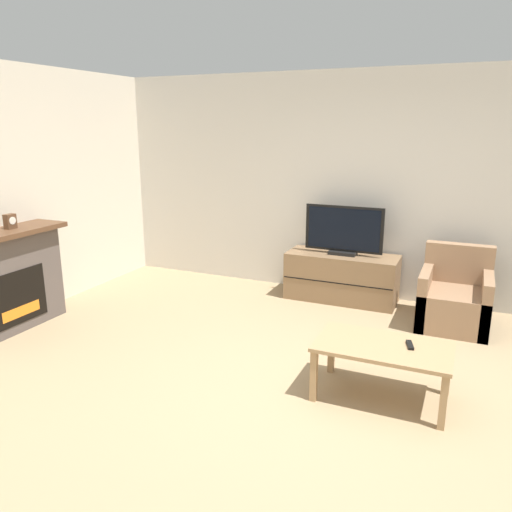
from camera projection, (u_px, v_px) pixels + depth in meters
ground_plane at (320, 402)px, 3.85m from camera, size 24.00×24.00×0.00m
wall_back at (389, 188)px, 5.87m from camera, size 12.00×0.06×2.70m
fireplace at (5, 280)px, 5.07m from camera, size 0.46×1.31×1.05m
mantel_clock at (10, 221)px, 5.03m from camera, size 0.08×0.11×0.15m
tv_stand at (342, 277)px, 6.02m from camera, size 1.32×0.51×0.57m
tv at (344, 232)px, 5.88m from camera, size 0.93×0.18×0.58m
armchair at (454, 300)px, 5.26m from camera, size 0.70×0.76×0.83m
coffee_table at (383, 352)px, 3.81m from camera, size 1.01×0.59×0.44m
remote at (410, 345)px, 3.77m from camera, size 0.08×0.16×0.02m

